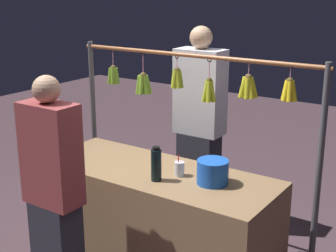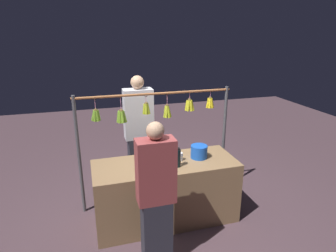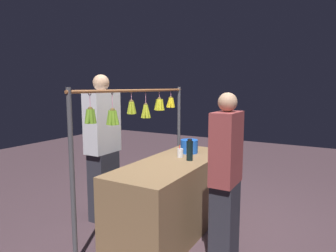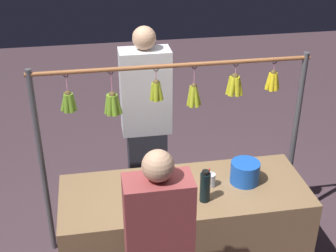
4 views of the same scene
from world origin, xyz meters
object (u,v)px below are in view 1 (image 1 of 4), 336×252
blue_bucket (213,172)px  vendor_person (199,129)px  water_bottle (156,164)px  drink_cup (179,169)px  customer_person (54,198)px

blue_bucket → vendor_person: (0.61, -0.85, -0.02)m
water_bottle → drink_cup: (-0.08, -0.16, -0.06)m
blue_bucket → drink_cup: blue_bucket is taller
blue_bucket → drink_cup: (0.26, 0.01, -0.03)m
water_bottle → blue_bucket: 0.38m
blue_bucket → drink_cup: size_ratio=1.43×
blue_bucket → vendor_person: bearing=-54.3°
drink_cup → blue_bucket: bearing=-178.1°
drink_cup → customer_person: size_ratio=0.09×
blue_bucket → vendor_person: 1.05m
water_bottle → drink_cup: water_bottle is taller
water_bottle → blue_bucket: water_bottle is taller
drink_cup → water_bottle: bearing=62.7°
customer_person → blue_bucket: bearing=-135.9°
water_bottle → customer_person: 0.70m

